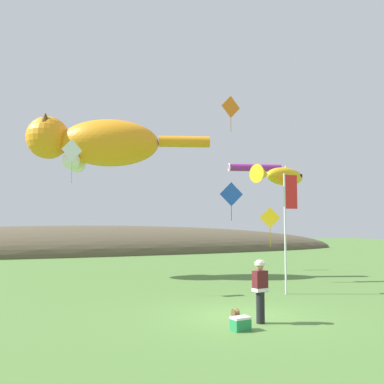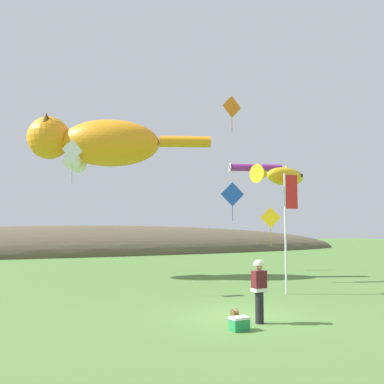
# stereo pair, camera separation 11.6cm
# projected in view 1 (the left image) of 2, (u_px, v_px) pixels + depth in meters

# --- Properties ---
(ground_plane) EXTENTS (120.00, 120.00, 0.00)m
(ground_plane) POSITION_uv_depth(u_px,v_px,m) (243.00, 317.00, 12.94)
(ground_plane) COLOR #517A38
(distant_hill_ridge) EXTENTS (61.32, 13.98, 5.43)m
(distant_hill_ridge) POSITION_uv_depth(u_px,v_px,m) (82.00, 253.00, 43.03)
(distant_hill_ridge) COLOR brown
(distant_hill_ridge) RESTS_ON ground
(festival_attendant) EXTENTS (0.45, 0.32, 1.77)m
(festival_attendant) POSITION_uv_depth(u_px,v_px,m) (260.00, 289.00, 12.17)
(festival_attendant) COLOR black
(festival_attendant) RESTS_ON ground
(kite_spool) EXTENTS (0.17, 0.26, 0.26)m
(kite_spool) POSITION_uv_depth(u_px,v_px,m) (235.00, 313.00, 12.89)
(kite_spool) COLOR olive
(kite_spool) RESTS_ON ground
(picnic_cooler) EXTENTS (0.52, 0.38, 0.36)m
(picnic_cooler) POSITION_uv_depth(u_px,v_px,m) (241.00, 324.00, 11.29)
(picnic_cooler) COLOR #268C4C
(picnic_cooler) RESTS_ON ground
(festival_banner_pole) EXTENTS (0.66, 0.08, 4.90)m
(festival_banner_pole) POSITION_uv_depth(u_px,v_px,m) (288.00, 215.00, 17.52)
(festival_banner_pole) COLOR silver
(festival_banner_pole) RESTS_ON ground
(kite_giant_cat) EXTENTS (9.60, 4.46, 3.03)m
(kite_giant_cat) POSITION_uv_depth(u_px,v_px,m) (96.00, 143.00, 23.38)
(kite_giant_cat) COLOR orange
(kite_fish_windsock) EXTENTS (3.07, 1.61, 0.91)m
(kite_fish_windsock) POSITION_uv_depth(u_px,v_px,m) (280.00, 176.00, 18.55)
(kite_fish_windsock) COLOR gold
(kite_tube_streamer) EXTENTS (2.69, 1.12, 0.44)m
(kite_tube_streamer) POSITION_uv_depth(u_px,v_px,m) (254.00, 168.00, 21.51)
(kite_tube_streamer) COLOR #8C268C
(kite_diamond_gold) EXTENTS (0.86, 0.58, 1.92)m
(kite_diamond_gold) POSITION_uv_depth(u_px,v_px,m) (270.00, 218.00, 21.00)
(kite_diamond_gold) COLOR yellow
(kite_diamond_white) EXTENTS (0.85, 0.28, 1.78)m
(kite_diamond_white) POSITION_uv_depth(u_px,v_px,m) (72.00, 151.00, 17.28)
(kite_diamond_white) COLOR white
(kite_diamond_orange) EXTENTS (1.40, 0.23, 2.31)m
(kite_diamond_orange) POSITION_uv_depth(u_px,v_px,m) (231.00, 107.00, 26.58)
(kite_diamond_orange) COLOR orange
(kite_diamond_blue) EXTENTS (1.49, 0.30, 2.42)m
(kite_diamond_blue) POSITION_uv_depth(u_px,v_px,m) (231.00, 194.00, 26.74)
(kite_diamond_blue) COLOR blue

